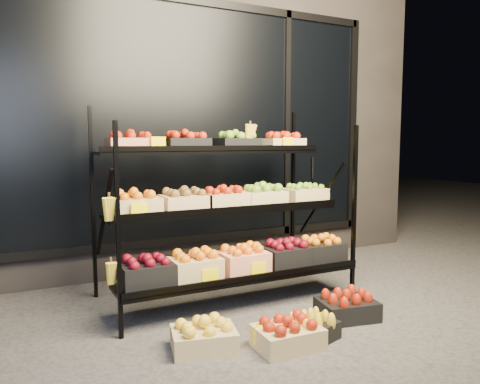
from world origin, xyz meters
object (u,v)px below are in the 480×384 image
display_rack (227,209)px  floor_crate_midleft (311,328)px  floor_crate_midright (288,334)px  floor_crate_left (204,336)px

display_rack → floor_crate_midleft: 1.27m
floor_crate_midleft → floor_crate_midright: (-0.21, -0.03, 0.01)m
floor_crate_midleft → floor_crate_midright: floor_crate_midright is taller
floor_crate_left → floor_crate_midleft: floor_crate_left is taller
display_rack → floor_crate_midleft: (0.14, -1.05, -0.70)m
display_rack → floor_crate_midleft: size_ratio=5.22×
display_rack → floor_crate_left: size_ratio=4.63×
floor_crate_left → floor_crate_midleft: bearing=-2.1°
display_rack → floor_crate_left: 1.24m
floor_crate_midleft → floor_crate_left: bearing=146.9°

